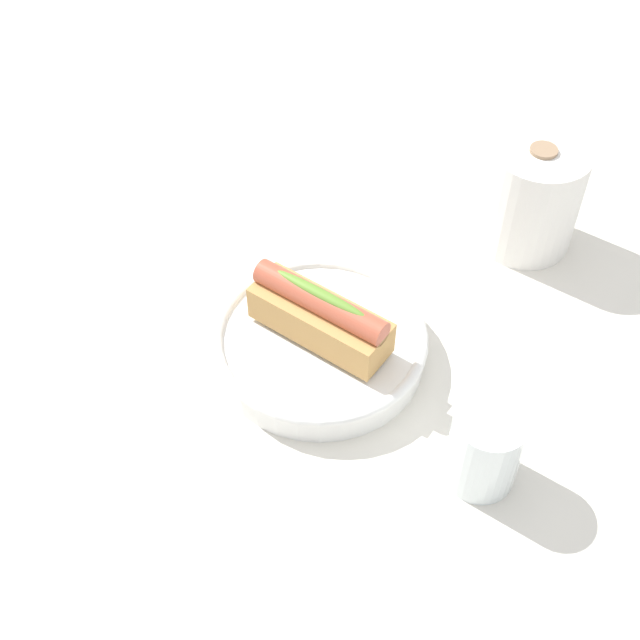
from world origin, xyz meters
name	(u,v)px	position (x,y,z in m)	size (l,w,h in m)	color
ground_plane	(319,345)	(0.00, 0.00, 0.00)	(2.40, 2.40, 0.00)	silver
serving_bowl	(320,343)	(0.01, -0.01, 0.02)	(0.23, 0.23, 0.04)	white
hotdog_front	(320,315)	(0.01, -0.01, 0.07)	(0.16, 0.07, 0.06)	tan
water_glass	(484,451)	(0.22, -0.01, 0.04)	(0.07, 0.07, 0.09)	white
paper_towel_roll	(532,197)	(0.06, 0.29, 0.07)	(0.11, 0.11, 0.13)	white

